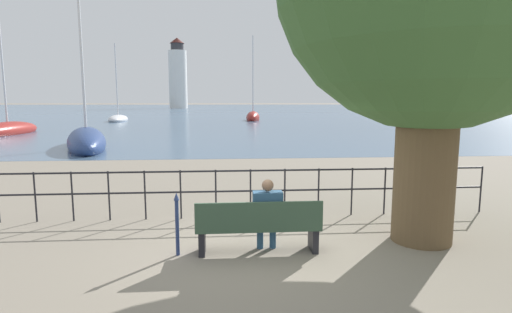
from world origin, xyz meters
The scene contains 11 objects.
ground_plane centered at (0.00, 0.00, 0.00)m, with size 1000.00×1000.00×0.00m, color gray.
harbor_water centered at (0.00, 160.87, 0.00)m, with size 600.00×300.00×0.01m.
park_bench centered at (0.00, -0.07, 0.44)m, with size 2.06×0.45×0.90m.
seated_person_left centered at (0.15, 0.01, 0.68)m, with size 0.48×0.35×1.23m.
promenade_railing centered at (0.00, 2.02, 0.69)m, with size 10.45×0.04×1.05m.
closed_umbrella centered at (-1.32, -0.05, 0.58)m, with size 0.09×0.09×1.05m.
sailboat_0 centered at (-7.94, 15.54, 0.37)m, with size 4.36×8.12×12.59m.
sailboat_1 centered at (-13.90, 45.08, 0.29)m, with size 2.17×5.83×9.88m.
sailboat_2 centered at (-16.97, 25.26, 0.35)m, with size 2.35×7.52×13.02m.
sailboat_3 centered at (3.15, 46.01, 0.41)m, with size 2.40×5.60×11.33m.
harbor_lighthouse centered at (-16.73, 137.09, 11.29)m, with size 6.27×6.27×24.28m.
Camera 1 is at (-0.54, -6.36, 2.49)m, focal length 28.00 mm.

